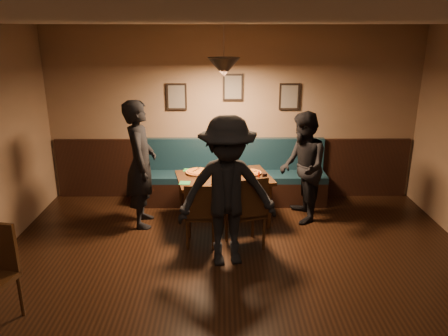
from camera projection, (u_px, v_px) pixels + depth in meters
name	position (u px, v px, depth m)	size (l,w,h in m)	color
floor	(241.00, 329.00, 4.18)	(7.00, 7.00, 0.00)	black
ceiling	(245.00, 21.00, 3.32)	(7.00, 7.00, 0.00)	silver
wall_back	(233.00, 115.00, 7.08)	(6.00, 6.00, 0.00)	#8C704F
wainscot	(233.00, 168.00, 7.33)	(5.88, 0.06, 1.00)	black
booth_bench	(233.00, 173.00, 7.07)	(3.00, 0.60, 1.00)	#0F232D
picture_left	(177.00, 97.00, 6.96)	(0.32, 0.04, 0.42)	black
picture_center	(233.00, 87.00, 6.92)	(0.32, 0.04, 0.42)	black
picture_right	(289.00, 97.00, 6.97)	(0.32, 0.04, 0.42)	black
pendant_lamp	(224.00, 67.00, 5.80)	(0.44, 0.44, 0.25)	black
dining_table	(224.00, 199.00, 6.39)	(1.32, 0.85, 0.71)	black
chair_near_left	(201.00, 213.00, 5.71)	(0.39, 0.39, 0.88)	black
chair_near_right	(245.00, 210.00, 5.64)	(0.44, 0.44, 0.99)	black
diner_left	(141.00, 164.00, 6.15)	(0.67, 0.44, 1.83)	black
diner_right	(303.00, 168.00, 6.32)	(0.79, 0.62, 1.63)	black
diner_front	(227.00, 192.00, 5.11)	(1.18, 0.68, 1.83)	black
pizza_a	(198.00, 172.00, 6.41)	(0.36, 0.36, 0.04)	#CA5D26
pizza_b	(226.00, 179.00, 6.10)	(0.34, 0.34, 0.04)	orange
pizza_c	(251.00, 173.00, 6.39)	(0.32, 0.32, 0.04)	orange
soda_glass	(265.00, 178.00, 5.98)	(0.07, 0.07, 0.15)	black
tabasco_bottle	(259.00, 174.00, 6.19)	(0.03, 0.03, 0.11)	#AA1705
napkin_a	(188.00, 170.00, 6.54)	(0.14, 0.14, 0.01)	#217C32
napkin_b	(185.00, 183.00, 6.01)	(0.15, 0.15, 0.01)	#22803E
cutlery_set	(222.00, 184.00, 5.95)	(0.02, 0.21, 0.00)	silver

